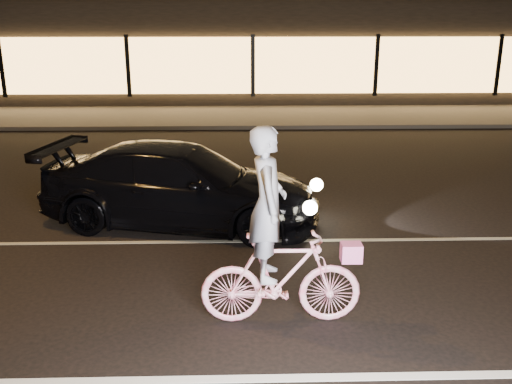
{
  "coord_description": "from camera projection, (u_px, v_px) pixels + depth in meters",
  "views": [
    {
      "loc": [
        -0.46,
        -6.21,
        3.36
      ],
      "look_at": [
        -0.28,
        0.6,
        1.24
      ],
      "focal_mm": 40.0,
      "sensor_mm": 36.0,
      "label": 1
    }
  ],
  "objects": [
    {
      "name": "ground",
      "position": [
        280.0,
        303.0,
        6.94
      ],
      "size": [
        90.0,
        90.0,
        0.0
      ],
      "primitive_type": "plane",
      "color": "black",
      "rests_on": "ground"
    },
    {
      "name": "lane_stripe_near",
      "position": [
        290.0,
        378.0,
        5.51
      ],
      "size": [
        60.0,
        0.12,
        0.01
      ],
      "primitive_type": "cube",
      "color": "silver",
      "rests_on": "ground"
    },
    {
      "name": "lane_stripe_far",
      "position": [
        271.0,
        241.0,
        8.85
      ],
      "size": [
        60.0,
        0.1,
        0.01
      ],
      "primitive_type": "cube",
      "color": "gray",
      "rests_on": "ground"
    },
    {
      "name": "sidewalk",
      "position": [
        254.0,
        117.0,
        19.33
      ],
      "size": [
        30.0,
        4.0,
        0.12
      ],
      "primitive_type": "cube",
      "color": "#383533",
      "rests_on": "ground"
    },
    {
      "name": "storefront",
      "position": [
        251.0,
        44.0,
        24.4
      ],
      "size": [
        25.4,
        8.42,
        4.2
      ],
      "color": "black",
      "rests_on": "ground"
    },
    {
      "name": "cyclist",
      "position": [
        278.0,
        256.0,
        6.29
      ],
      "size": [
        1.81,
        0.62,
        2.27
      ],
      "rotation": [
        0.0,
        0.0,
        1.57
      ],
      "color": "#F63469",
      "rests_on": "ground"
    },
    {
      "name": "sedan",
      "position": [
        181.0,
        185.0,
        9.42
      ],
      "size": [
        4.88,
        2.78,
        1.33
      ],
      "rotation": [
        0.0,
        0.0,
        1.36
      ],
      "color": "black",
      "rests_on": "ground"
    }
  ]
}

